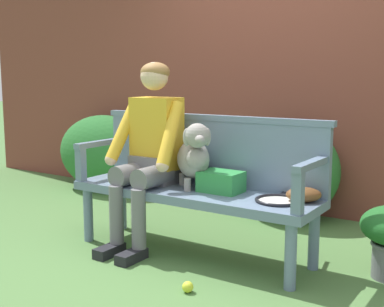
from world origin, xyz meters
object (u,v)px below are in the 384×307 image
Objects in this scene: person_seated at (150,147)px; tennis_racket at (279,199)px; dog_on_bench at (194,156)px; sports_bag at (221,182)px; tennis_ball at (188,287)px; garden_bench at (192,198)px; baseball_glove at (304,195)px.

tennis_racket is (0.99, 0.05, -0.26)m from person_seated.
dog_on_bench reaches higher than tennis_racket.
person_seated is 0.59m from sports_bag.
person_seated is at bearing 141.94° from tennis_ball.
sports_bag reaches higher than tennis_ball.
dog_on_bench reaches higher than tennis_ball.
garden_bench is 0.48m from person_seated.
baseball_glove is at bearing 6.87° from garden_bench.
tennis_ball is (0.34, -0.58, -0.66)m from dog_on_bench.
person_seated reaches higher than baseball_glove.
tennis_ball is at bearing -158.19° from baseball_glove.
tennis_racket is 0.43m from sports_bag.
tennis_racket is 0.15m from baseball_glove.
tennis_ball is at bearing -59.94° from dog_on_bench.
garden_bench is at bearing 121.31° from tennis_ball.
person_seated is 4.75× the size of sports_bag.
tennis_ball is (-0.43, -0.65, -0.47)m from baseball_glove.
sports_bag reaches higher than tennis_racket.
tennis_ball is (0.13, -0.60, -0.50)m from sports_bag.
tennis_ball is (0.69, -0.54, -0.70)m from person_seated.
garden_bench is 0.78m from baseball_glove.
dog_on_bench is at bearing 150.27° from baseball_glove.
garden_bench is 8.08× the size of baseball_glove.
baseball_glove is (1.12, 0.11, -0.23)m from person_seated.
dog_on_bench is at bearing -179.54° from tennis_racket.
dog_on_bench is (-0.00, 0.03, 0.29)m from garden_bench.
garden_bench is 0.25m from sports_bag.
garden_bench is at bearing -89.79° from dog_on_bench.
person_seated is 6.05× the size of baseball_glove.
tennis_racket is at bearing 2.72° from person_seated.
dog_on_bench is at bearing 90.21° from garden_bench.
sports_bag is (-0.43, 0.01, 0.06)m from tennis_racket.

